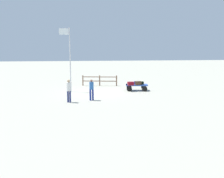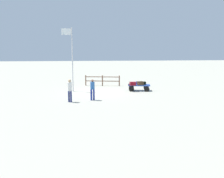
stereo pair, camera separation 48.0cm
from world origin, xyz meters
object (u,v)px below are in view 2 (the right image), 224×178
object	(u,v)px
suitcase_grey	(140,83)
worker_lead	(92,88)
worker_trailing	(70,89)
luggage_cart	(139,86)
suitcase_maroon	(139,83)
suitcase_dark	(143,83)
flagpole	(71,55)
suitcase_olive	(133,84)

from	to	relation	value
suitcase_grey	worker_lead	xyz separation A→B (m)	(4.60, 3.60, 0.18)
worker_lead	worker_trailing	xyz separation A→B (m)	(1.71, 0.51, 0.05)
suitcase_grey	luggage_cart	bearing A→B (deg)	-72.77
worker_trailing	worker_lead	bearing A→B (deg)	-163.34
luggage_cart	suitcase_maroon	world-z (taller)	suitcase_maroon
suitcase_grey	suitcase_dark	world-z (taller)	suitcase_grey
suitcase_maroon	suitcase_grey	distance (m)	0.43
flagpole	luggage_cart	bearing A→B (deg)	177.85
suitcase_olive	suitcase_grey	xyz separation A→B (m)	(-0.75, -0.11, 0.01)
luggage_cart	worker_trailing	distance (m)	7.64
suitcase_olive	flagpole	bearing A→B (deg)	-6.31
luggage_cart	suitcase_maroon	size ratio (longest dim) A/B	4.30
luggage_cart	worker_lead	size ratio (longest dim) A/B	1.34
suitcase_olive	flagpole	distance (m)	6.29
suitcase_olive	suitcase_grey	distance (m)	0.76
suitcase_olive	luggage_cart	bearing A→B (deg)	-149.86
worker_lead	flagpole	bearing A→B (deg)	-66.31
luggage_cart	flagpole	xyz separation A→B (m)	(6.32, -0.24, 3.01)
suitcase_grey	flagpole	bearing A→B (deg)	-4.61
worker_lead	worker_trailing	world-z (taller)	worker_trailing
suitcase_olive	worker_lead	distance (m)	5.20
suitcase_maroon	flagpole	size ratio (longest dim) A/B	0.09
suitcase_maroon	suitcase_grey	size ratio (longest dim) A/B	0.82
luggage_cart	suitcase_dark	distance (m)	0.49
suitcase_grey	flagpole	size ratio (longest dim) A/B	0.11
suitcase_maroon	suitcase_dark	size ratio (longest dim) A/B	0.88
luggage_cart	suitcase_grey	size ratio (longest dim) A/B	3.53
suitcase_maroon	worker_trailing	world-z (taller)	worker_trailing
suitcase_maroon	flagpole	bearing A→B (deg)	-0.85
suitcase_maroon	worker_trailing	xyz separation A→B (m)	(6.27, 4.53, 0.26)
worker_lead	flagpole	distance (m)	5.14
worker_lead	flagpole	size ratio (longest dim) A/B	0.28
worker_trailing	suitcase_olive	bearing A→B (deg)	-144.26
worker_lead	worker_trailing	distance (m)	1.79
luggage_cart	worker_lead	bearing A→B (deg)	40.63
suitcase_olive	suitcase_maroon	size ratio (longest dim) A/B	1.12
flagpole	suitcase_dark	bearing A→B (deg)	177.59
suitcase_olive	suitcase_grey	world-z (taller)	suitcase_grey
luggage_cart	suitcase_dark	bearing A→B (deg)	173.29
suitcase_dark	worker_lead	world-z (taller)	worker_lead
worker_trailing	suitcase_maroon	bearing A→B (deg)	-144.13
suitcase_maroon	worker_lead	bearing A→B (deg)	41.41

